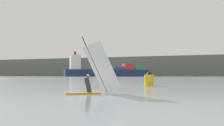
# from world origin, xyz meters

# --- Properties ---
(ground_plane) EXTENTS (4000.00, 4000.00, 0.00)m
(ground_plane) POSITION_xyz_m (0.00, 0.00, 0.00)
(ground_plane) COLOR gray
(windsurfer) EXTENTS (3.49, 2.63, 4.23)m
(windsurfer) POSITION_xyz_m (-1.68, 2.70, 1.07)
(windsurfer) COLOR orange
(windsurfer) RESTS_ON ground_plane
(cargo_ship) EXTENTS (132.93, 99.60, 41.28)m
(cargo_ship) POSITION_xyz_m (-160.94, 459.48, 10.17)
(cargo_ship) COLOR navy
(cargo_ship) RESTS_ON ground_plane
(distant_headland) EXTENTS (1251.56, 440.31, 48.41)m
(distant_headland) POSITION_xyz_m (-207.19, 877.74, 24.21)
(distant_headland) COLOR #60665B
(distant_headland) RESTS_ON ground_plane
(channel_buoy) EXTENTS (1.19, 1.19, 1.94)m
(channel_buoy) POSITION_xyz_m (-1.01, 20.13, 0.86)
(channel_buoy) COLOR yellow
(channel_buoy) RESTS_ON ground_plane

